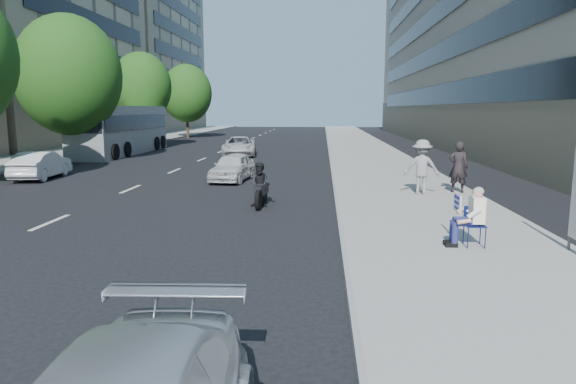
# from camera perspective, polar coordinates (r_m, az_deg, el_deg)

# --- Properties ---
(ground) EXTENTS (160.00, 160.00, 0.00)m
(ground) POSITION_cam_1_polar(r_m,az_deg,el_deg) (11.81, -1.01, -5.98)
(ground) COLOR black
(ground) RESTS_ON ground
(near_sidewalk) EXTENTS (5.00, 120.00, 0.15)m
(near_sidewalk) POSITION_cam_1_polar(r_m,az_deg,el_deg) (31.65, 9.33, 3.60)
(near_sidewalk) COLOR gray
(near_sidewalk) RESTS_ON ground
(far_sidewalk) EXTENTS (4.50, 120.00, 0.15)m
(far_sidewalk) POSITION_cam_1_polar(r_m,az_deg,el_deg) (36.15, -25.59, 3.50)
(far_sidewalk) COLOR gray
(far_sidewalk) RESTS_ON ground
(far_bldg_north) EXTENTS (22.00, 28.00, 28.00)m
(far_bldg_north) POSITION_cam_1_polar(r_m,az_deg,el_deg) (80.37, -19.71, 16.47)
(far_bldg_north) COLOR #BDAF8E
(far_bldg_north) RESTS_ON ground
(near_building) EXTENTS (14.00, 70.00, 20.00)m
(near_building) POSITION_cam_1_polar(r_m,az_deg,el_deg) (46.74, 24.99, 16.86)
(near_building) COLOR #A2988B
(near_building) RESTS_ON ground
(tree_far_c) EXTENTS (6.00, 6.00, 8.47)m
(tree_far_c) POSITION_cam_1_polar(r_m,az_deg,el_deg) (32.88, -23.19, 11.83)
(tree_far_c) COLOR #382616
(tree_far_c) RESTS_ON ground
(tree_far_d) EXTENTS (4.80, 4.80, 7.65)m
(tree_far_d) POSITION_cam_1_polar(r_m,az_deg,el_deg) (43.92, -15.99, 11.19)
(tree_far_d) COLOR #382616
(tree_far_d) RESTS_ON ground
(tree_far_e) EXTENTS (5.40, 5.40, 7.89)m
(tree_far_e) POSITION_cam_1_polar(r_m,az_deg,el_deg) (57.30, -11.20, 10.71)
(tree_far_e) COLOR #382616
(tree_far_e) RESTS_ON ground
(seated_protester) EXTENTS (0.83, 1.12, 1.31)m
(seated_protester) POSITION_cam_1_polar(r_m,az_deg,el_deg) (11.73, 19.56, -2.25)
(seated_protester) COLOR navy
(seated_protester) RESTS_ON near_sidewalk
(jogger) EXTENTS (1.32, 0.87, 1.90)m
(jogger) POSITION_cam_1_polar(r_m,az_deg,el_deg) (18.43, 14.63, 2.70)
(jogger) COLOR gray
(jogger) RESTS_ON near_sidewalk
(pedestrian_woman) EXTENTS (0.76, 0.61, 1.82)m
(pedestrian_woman) POSITION_cam_1_polar(r_m,az_deg,el_deg) (19.21, 18.40, 2.65)
(pedestrian_woman) COLOR black
(pedestrian_woman) RESTS_ON near_sidewalk
(white_sedan_near) EXTENTS (1.79, 3.63, 1.19)m
(white_sedan_near) POSITION_cam_1_polar(r_m,az_deg,el_deg) (22.47, -6.19, 2.76)
(white_sedan_near) COLOR silver
(white_sedan_near) RESTS_ON ground
(white_sedan_mid) EXTENTS (1.66, 3.88, 1.24)m
(white_sedan_mid) POSITION_cam_1_polar(r_m,az_deg,el_deg) (25.51, -25.77, 2.72)
(white_sedan_mid) COLOR silver
(white_sedan_mid) RESTS_ON ground
(white_sedan_far) EXTENTS (2.61, 4.81, 1.28)m
(white_sedan_far) POSITION_cam_1_polar(r_m,az_deg,el_deg) (34.53, -5.43, 5.08)
(white_sedan_far) COLOR silver
(white_sedan_far) RESTS_ON ground
(motorcycle) EXTENTS (0.74, 2.05, 1.42)m
(motorcycle) POSITION_cam_1_polar(r_m,az_deg,el_deg) (16.39, -3.03, 0.57)
(motorcycle) COLOR black
(motorcycle) RESTS_ON ground
(bus) EXTENTS (2.75, 12.05, 3.30)m
(bus) POSITION_cam_1_polar(r_m,az_deg,el_deg) (37.85, -17.95, 6.54)
(bus) COLOR gray
(bus) RESTS_ON ground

